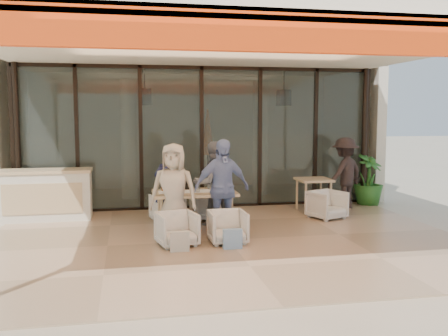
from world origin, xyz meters
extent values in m
plane|color=#C6B293|center=(0.00, 0.00, 0.00)|extent=(70.00, 70.00, 0.00)
cube|color=tan|center=(0.00, 0.00, 0.01)|extent=(8.00, 6.00, 0.01)
cube|color=silver|center=(0.00, 0.00, 3.30)|extent=(8.00, 6.00, 0.20)
cube|color=#EB3E0C|center=(0.00, -2.94, 3.02)|extent=(8.00, 0.12, 0.45)
cube|color=#FF6015|center=(0.00, -2.25, 3.14)|extent=(8.00, 1.50, 0.06)
cylinder|color=black|center=(-3.88, 2.88, 1.60)|extent=(0.12, 0.12, 3.20)
cylinder|color=black|center=(3.88, 2.88, 1.60)|extent=(0.12, 0.12, 3.20)
cube|color=#9EADA3|center=(0.00, 3.00, 1.60)|extent=(8.00, 0.03, 3.20)
cube|color=black|center=(0.00, 3.00, 0.04)|extent=(8.00, 0.10, 0.08)
cube|color=black|center=(0.00, 3.00, 3.16)|extent=(8.00, 0.10, 0.08)
cube|color=black|center=(-4.00, 3.00, 1.60)|extent=(0.08, 0.10, 3.20)
cube|color=black|center=(-2.70, 3.00, 1.60)|extent=(0.08, 0.10, 3.20)
cube|color=black|center=(-1.35, 3.00, 1.60)|extent=(0.08, 0.10, 3.20)
cube|color=black|center=(0.00, 3.00, 1.60)|extent=(0.08, 0.10, 3.20)
cube|color=black|center=(1.35, 3.00, 1.60)|extent=(0.08, 0.10, 3.20)
cube|color=black|center=(2.70, 3.00, 1.60)|extent=(0.08, 0.10, 3.20)
cube|color=black|center=(4.00, 3.00, 1.60)|extent=(0.08, 0.10, 3.20)
cube|color=silver|center=(0.00, 6.50, 1.70)|extent=(9.00, 0.25, 3.40)
cube|color=silver|center=(-4.40, 4.75, 1.70)|extent=(0.25, 3.50, 3.40)
cube|color=silver|center=(4.40, 4.75, 1.70)|extent=(0.25, 3.50, 3.40)
cube|color=silver|center=(0.00, 4.75, 3.40)|extent=(9.00, 3.50, 0.25)
cube|color=#DEC487|center=(0.00, 4.75, 0.01)|extent=(8.00, 3.50, 0.02)
cylinder|color=silver|center=(-1.60, 4.60, 1.50)|extent=(0.40, 0.40, 3.00)
cylinder|color=silver|center=(1.80, 4.60, 1.50)|extent=(0.40, 0.40, 3.00)
cylinder|color=black|center=(-1.20, 4.20, 3.00)|extent=(0.03, 0.03, 0.70)
cube|color=black|center=(-1.20, 4.20, 2.55)|extent=(0.30, 0.30, 0.40)
sphere|color=#FFBF72|center=(-1.20, 4.20, 2.55)|extent=(0.18, 0.18, 0.18)
cylinder|color=black|center=(2.30, 4.20, 3.00)|extent=(0.03, 0.03, 0.70)
cube|color=black|center=(2.30, 4.20, 2.55)|extent=(0.30, 0.30, 0.40)
sphere|color=#FFBF72|center=(2.30, 4.20, 2.55)|extent=(0.18, 0.18, 0.18)
cylinder|color=black|center=(0.30, 4.00, 0.05)|extent=(0.40, 0.40, 0.05)
cylinder|color=black|center=(0.30, 4.00, 1.05)|extent=(0.04, 0.04, 2.10)
cone|color=#D65212|center=(0.30, 4.00, 1.70)|extent=(0.32, 0.32, 1.10)
cube|color=silver|center=(-3.29, 2.30, 0.50)|extent=(1.80, 0.60, 1.00)
cube|color=#DEC487|center=(-3.29, 2.30, 1.01)|extent=(1.85, 0.65, 0.06)
cube|color=#DEC487|center=(-3.29, 1.99, 0.50)|extent=(1.50, 0.02, 0.60)
cube|color=#DEC487|center=(-0.47, 0.80, 0.72)|extent=(1.50, 0.90, 0.05)
cube|color=white|center=(-0.47, 0.80, 0.74)|extent=(1.30, 0.35, 0.01)
cylinder|color=#DEC487|center=(-1.09, 0.48, 0.35)|extent=(0.06, 0.06, 0.70)
cylinder|color=#DEC487|center=(0.15, 0.48, 0.35)|extent=(0.06, 0.06, 0.70)
cylinder|color=#DEC487|center=(-1.09, 1.12, 0.35)|extent=(0.06, 0.06, 0.70)
cylinder|color=#DEC487|center=(0.15, 1.12, 0.35)|extent=(0.06, 0.06, 0.70)
cylinder|color=white|center=(-0.92, 0.65, 0.81)|extent=(0.06, 0.06, 0.11)
cylinder|color=white|center=(-0.72, 1.00, 0.81)|extent=(0.06, 0.06, 0.11)
cylinder|color=white|center=(-0.42, 0.70, 0.81)|extent=(0.06, 0.06, 0.11)
cylinder|color=white|center=(-0.17, 0.98, 0.81)|extent=(0.06, 0.06, 0.11)
cylinder|color=white|center=(0.03, 0.60, 0.81)|extent=(0.06, 0.06, 0.11)
cylinder|color=brown|center=(-1.02, 0.95, 0.83)|extent=(0.07, 0.07, 0.16)
cylinder|color=black|center=(-0.57, 1.08, 0.83)|extent=(0.09, 0.09, 0.17)
cylinder|color=black|center=(-0.57, 1.08, 0.93)|extent=(0.10, 0.10, 0.01)
cylinder|color=white|center=(-0.92, 0.50, 0.76)|extent=(0.22, 0.22, 0.01)
cylinder|color=white|center=(-0.02, 0.50, 0.76)|extent=(0.22, 0.22, 0.01)
cylinder|color=white|center=(-0.92, 1.12, 0.76)|extent=(0.22, 0.22, 0.01)
cylinder|color=white|center=(-0.02, 1.12, 0.76)|extent=(0.22, 0.22, 0.01)
imported|color=white|center=(-0.89, 1.75, 0.31)|extent=(0.72, 0.69, 0.61)
imported|color=white|center=(-0.05, 1.75, 0.35)|extent=(0.71, 0.67, 0.70)
imported|color=white|center=(-0.89, -0.15, 0.31)|extent=(0.71, 0.68, 0.62)
imported|color=white|center=(-0.05, -0.15, 0.31)|extent=(0.61, 0.57, 0.61)
imported|color=#181C35|center=(-0.89, 1.25, 0.76)|extent=(0.57, 0.39, 1.53)
imported|color=slate|center=(-0.05, 1.25, 0.81)|extent=(0.90, 0.76, 1.63)
imported|color=beige|center=(-0.89, 0.35, 0.83)|extent=(0.93, 0.74, 1.65)
imported|color=#7388BF|center=(-0.05, 0.35, 0.86)|extent=(1.07, 0.60, 1.72)
cube|color=silver|center=(-0.89, -0.55, 0.17)|extent=(0.30, 0.10, 0.34)
cube|color=#99BFD8|center=(-0.05, -0.55, 0.17)|extent=(0.30, 0.10, 0.34)
cube|color=#DEC487|center=(2.33, 2.08, 0.72)|extent=(0.70, 0.70, 0.05)
cylinder|color=#DEC487|center=(2.05, 1.80, 0.35)|extent=(0.05, 0.05, 0.70)
cylinder|color=#DEC487|center=(2.61, 1.80, 0.35)|extent=(0.05, 0.05, 0.70)
cylinder|color=#DEC487|center=(2.05, 2.36, 0.35)|extent=(0.05, 0.05, 0.70)
cylinder|color=#DEC487|center=(2.61, 2.36, 0.35)|extent=(0.05, 0.05, 0.70)
imported|color=white|center=(2.33, 1.33, 0.33)|extent=(0.81, 0.79, 0.65)
imported|color=black|center=(3.15, 2.32, 0.81)|extent=(1.21, 1.03, 1.62)
imported|color=#1E5919|center=(3.91, 2.64, 0.60)|extent=(0.94, 0.94, 1.21)
camera|label=1|loc=(-1.67, -8.09, 2.16)|focal=40.00mm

